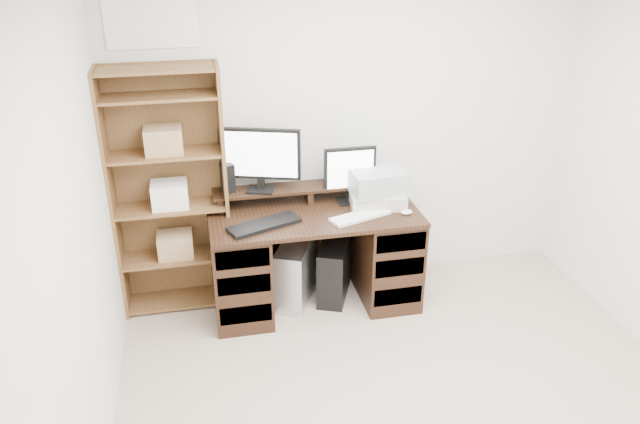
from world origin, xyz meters
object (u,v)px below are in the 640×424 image
object	(u,v)px
desk	(314,256)
tower_black	(334,270)
printer	(377,198)
tower_silver	(295,272)
monitor_wide	(260,156)
bookshelf	(170,191)
monitor_small	(350,173)

from	to	relation	value
desk	tower_black	distance (m)	0.24
printer	tower_silver	xyz separation A→B (m)	(-0.61, 0.02, -0.56)
desk	monitor_wide	distance (m)	0.84
printer	monitor_wide	bearing A→B (deg)	175.14
desk	tower_silver	xyz separation A→B (m)	(-0.13, 0.05, -0.15)
tower_silver	tower_black	bearing A→B (deg)	22.62
printer	bookshelf	distance (m)	1.49
printer	tower_silver	bearing A→B (deg)	-174.62
tower_black	bookshelf	distance (m)	1.36
bookshelf	tower_silver	bearing A→B (deg)	-10.81
desk	monitor_small	size ratio (longest dim) A/B	3.59
tower_silver	bookshelf	distance (m)	1.11
monitor_wide	printer	world-z (taller)	monitor_wide
tower_black	tower_silver	bearing A→B (deg)	-159.02
tower_silver	bookshelf	xyz separation A→B (m)	(-0.86, 0.16, 0.68)
monitor_wide	bookshelf	bearing A→B (deg)	-162.89
monitor_wide	bookshelf	distance (m)	0.68
monitor_small	printer	xyz separation A→B (m)	(0.18, -0.10, -0.18)
monitor_wide	tower_black	world-z (taller)	monitor_wide
tower_black	printer	bearing A→B (deg)	20.65
tower_silver	tower_black	world-z (taller)	tower_silver
desk	monitor_small	xyz separation A→B (m)	(0.30, 0.13, 0.59)
monitor_wide	tower_silver	world-z (taller)	monitor_wide
monitor_small	tower_black	bearing A→B (deg)	-144.65
monitor_wide	printer	size ratio (longest dim) A/B	1.43
monitor_wide	tower_black	distance (m)	1.05
desk	bookshelf	size ratio (longest dim) A/B	0.83
monitor_wide	monitor_small	size ratio (longest dim) A/B	1.36
desk	bookshelf	bearing A→B (deg)	167.92
desk	monitor_small	bearing A→B (deg)	24.41
monitor_wide	tower_silver	size ratio (longest dim) A/B	1.19
bookshelf	monitor_wide	bearing A→B (deg)	-0.77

